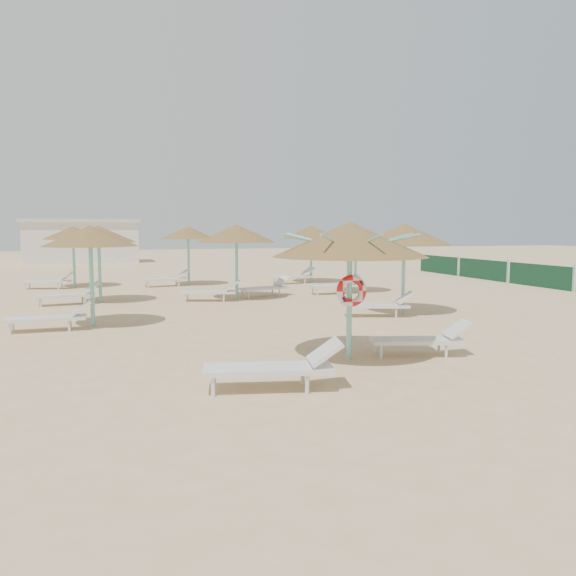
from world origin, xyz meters
name	(u,v)px	position (x,y,z in m)	size (l,w,h in m)	color
ground	(324,360)	(0.00, 0.00, 0.00)	(120.00, 120.00, 0.00)	#D9BA84
main_palapa	(350,240)	(0.49, -0.08, 2.35)	(3.02, 3.02, 2.70)	#77CEC4
lounger_main_a	(277,366)	(-1.46, -1.71, 0.38)	(2.29, 1.09, 0.80)	silver
lounger_main_b	(423,339)	(2.06, -0.27, 0.34)	(2.07, 1.09, 0.72)	silver
palapa_field	(230,235)	(0.37, 10.87, 2.32)	(14.27, 13.77, 2.72)	#77CEC4
service_hut	(83,241)	(-6.00, 35.00, 1.64)	(8.40, 4.40, 3.25)	silver
windbreak_fence	(540,276)	(14.00, 9.96, 0.50)	(0.08, 19.84, 1.10)	#184931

